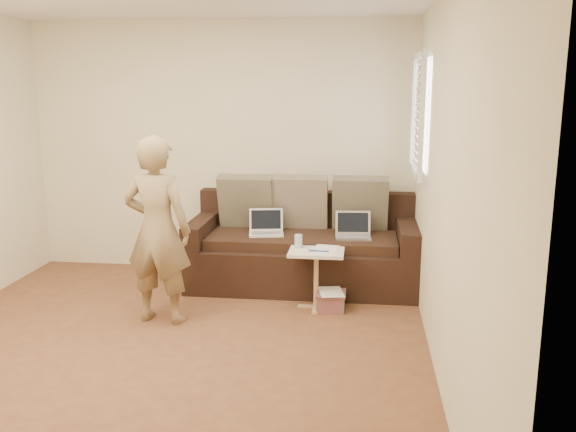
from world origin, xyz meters
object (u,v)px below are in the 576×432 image
object	(u,v)px
person	(158,230)
drinking_glass	(298,241)
sofa	(303,244)
side_table	(316,280)
laptop_silver	(353,238)
striped_box	(331,300)
laptop_white	(266,235)

from	to	relation	value
person	drinking_glass	size ratio (longest dim) A/B	13.08
sofa	side_table	bearing A→B (deg)	-73.87
sofa	person	world-z (taller)	person
laptop_silver	side_table	world-z (taller)	laptop_silver
drinking_glass	striped_box	world-z (taller)	drinking_glass
person	sofa	bearing A→B (deg)	-128.74
laptop_white	side_table	size ratio (longest dim) A/B	0.63
laptop_silver	drinking_glass	world-z (taller)	drinking_glass
laptop_silver	side_table	distance (m)	0.66
sofa	person	size ratio (longest dim) A/B	1.40
laptop_silver	striped_box	size ratio (longest dim) A/B	1.29
laptop_white	side_table	world-z (taller)	laptop_white
sofa	laptop_white	bearing A→B (deg)	-169.43
laptop_silver	laptop_white	bearing A→B (deg)	173.03
sofa	drinking_glass	distance (m)	0.57
person	striped_box	size ratio (longest dim) A/B	6.00
sofa	laptop_white	xyz separation A→B (m)	(-0.35, -0.07, 0.10)
striped_box	drinking_glass	bearing A→B (deg)	161.83
drinking_glass	striped_box	xyz separation A→B (m)	(0.30, -0.10, -0.51)
sofa	drinking_glass	world-z (taller)	sofa
laptop_silver	laptop_white	world-z (taller)	laptop_white
sofa	striped_box	size ratio (longest dim) A/B	8.41
sofa	striped_box	xyz separation A→B (m)	(0.32, -0.64, -0.34)
laptop_white	drinking_glass	bearing A→B (deg)	-62.56
drinking_glass	person	bearing A→B (deg)	-154.45
laptop_white	striped_box	size ratio (longest dim) A/B	1.27
laptop_white	person	distance (m)	1.28
person	side_table	xyz separation A→B (m)	(1.27, 0.45, -0.52)
laptop_white	striped_box	xyz separation A→B (m)	(0.67, -0.58, -0.44)
laptop_white	person	size ratio (longest dim) A/B	0.21
sofa	side_table	world-z (taller)	sofa
laptop_white	person	bearing A→B (deg)	-136.29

